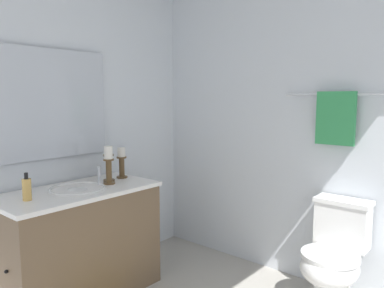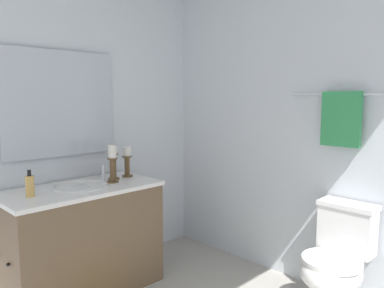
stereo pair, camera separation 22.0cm
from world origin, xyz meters
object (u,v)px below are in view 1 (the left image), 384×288
object	(u,v)px
sink_basin	(78,194)
candle_holder_mid	(109,164)
soap_bottle	(27,189)
towel_bar	(338,94)
vanity_cabinet	(80,243)
candle_holder_short	(109,163)
toilet	(333,257)
towel_near_vanity	(335,118)
candle_holder_tall	(122,162)
mirror	(54,104)

from	to	relation	value
sink_basin	candle_holder_mid	xyz separation A→B (m)	(0.04, 0.25, 0.19)
soap_bottle	towel_bar	xyz separation A→B (m)	(1.35, 1.67, 0.61)
vanity_cabinet	candle_holder_short	distance (m)	0.63
candle_holder_mid	sink_basin	bearing A→B (deg)	-98.74
sink_basin	toilet	bearing A→B (deg)	35.96
toilet	towel_bar	distance (m)	1.16
towel_bar	towel_near_vanity	bearing A→B (deg)	-90.00
candle_holder_tall	candle_holder_short	world-z (taller)	candle_holder_short
sink_basin	candle_holder_tall	distance (m)	0.49
toilet	vanity_cabinet	bearing A→B (deg)	-144.01
vanity_cabinet	candle_holder_tall	world-z (taller)	candle_holder_tall
vanity_cabinet	soap_bottle	world-z (taller)	soap_bottle
candle_holder_short	toilet	bearing A→B (deg)	26.53
candle_holder_short	towel_near_vanity	world-z (taller)	towel_near_vanity
vanity_cabinet	soap_bottle	xyz separation A→B (m)	(0.02, -0.37, 0.48)
candle_holder_tall	candle_holder_mid	xyz separation A→B (m)	(0.10, -0.20, 0.02)
mirror	candle_holder_short	xyz separation A→B (m)	(0.24, 0.31, -0.46)
soap_bottle	toilet	distance (m)	2.11
vanity_cabinet	toilet	size ratio (longest dim) A/B	1.53
mirror	candle_holder_mid	world-z (taller)	mirror
candle_holder_mid	toilet	world-z (taller)	candle_holder_mid
sink_basin	towel_near_vanity	size ratio (longest dim) A/B	1.04
sink_basin	toilet	xyz separation A→B (m)	(1.47, 1.07, -0.41)
sink_basin	candle_holder_tall	xyz separation A→B (m)	(-0.06, 0.45, 0.17)
candle_holder_tall	towel_near_vanity	bearing A→B (deg)	29.82
candle_holder_mid	towel_bar	distance (m)	1.77
vanity_cabinet	soap_bottle	size ratio (longest dim) A/B	6.37
vanity_cabinet	mirror	size ratio (longest dim) A/B	1.27
mirror	candle_holder_mid	bearing A→B (deg)	38.15
sink_basin	mirror	xyz separation A→B (m)	(-0.28, -0.00, 0.65)
candle_holder_tall	vanity_cabinet	bearing A→B (deg)	-82.39
mirror	towel_bar	size ratio (longest dim) A/B	1.13
candle_holder_short	soap_bottle	size ratio (longest dim) A/B	1.52
candle_holder_short	candle_holder_mid	xyz separation A→B (m)	(0.08, -0.06, 0.01)
sink_basin	candle_holder_mid	bearing A→B (deg)	81.26
candle_holder_mid	toilet	bearing A→B (deg)	29.73
toilet	mirror	bearing A→B (deg)	-148.61
candle_holder_short	towel_near_vanity	xyz separation A→B (m)	(1.41, 0.96, 0.36)
vanity_cabinet	candle_holder_mid	size ratio (longest dim) A/B	3.94
vanity_cabinet	candle_holder_tall	bearing A→B (deg)	97.61
towel_bar	mirror	bearing A→B (deg)	-141.94
candle_holder_short	toilet	distance (m)	1.79
towel_bar	candle_holder_mid	bearing A→B (deg)	-141.96
candle_holder_tall	candle_holder_short	xyz separation A→B (m)	(0.02, -0.14, 0.01)
sink_basin	toilet	world-z (taller)	sink_basin
candle_holder_short	sink_basin	bearing A→B (deg)	-81.89
candle_holder_short	candle_holder_mid	bearing A→B (deg)	-36.77
candle_holder_tall	soap_bottle	world-z (taller)	candle_holder_tall
candle_holder_tall	towel_near_vanity	distance (m)	1.69
sink_basin	toilet	distance (m)	1.86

